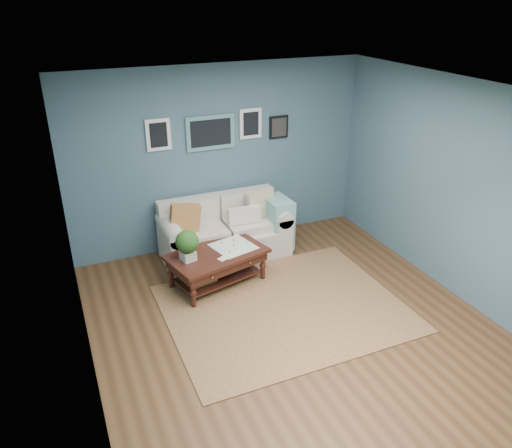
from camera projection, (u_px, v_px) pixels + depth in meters
room_shell at (297, 222)px, 5.32m from camera, size 5.00×5.02×2.70m
area_rug at (284, 308)px, 6.21m from camera, size 2.86×2.29×0.01m
loveseat at (229, 230)px, 7.34m from camera, size 1.88×0.85×0.96m
coffee_table at (212, 259)px, 6.55m from camera, size 1.40×1.02×0.88m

